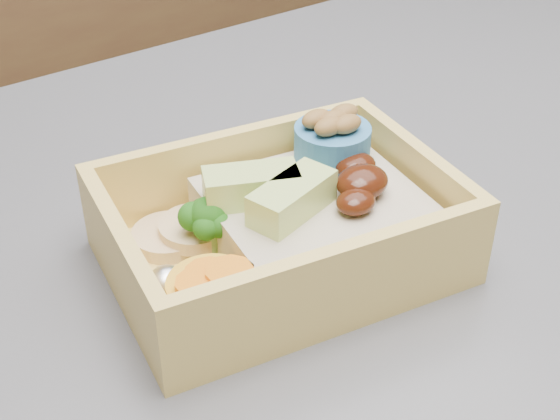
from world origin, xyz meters
TOP-DOWN VIEW (x-y plane):
  - bento_box at (-0.18, -0.02)m, footprint 0.22×0.18m

SIDE VIEW (x-z plane):
  - bento_box at x=-0.18m, z-range 0.91..0.98m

